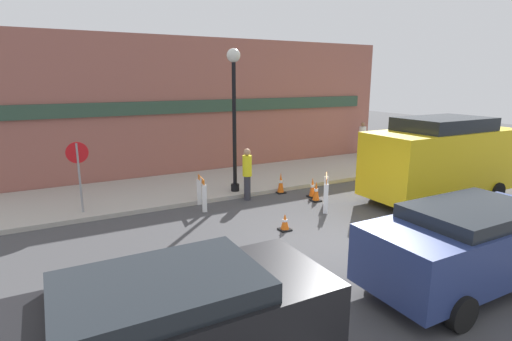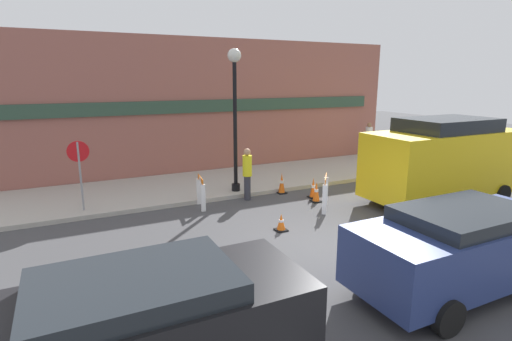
# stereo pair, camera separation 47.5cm
# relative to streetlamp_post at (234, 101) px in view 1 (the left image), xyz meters

# --- Properties ---
(ground_plane) EXTENTS (60.00, 60.00, 0.00)m
(ground_plane) POSITION_rel_streetlamp_post_xyz_m (0.29, -4.98, -3.18)
(ground_plane) COLOR #424244
(sidewalk_slab) EXTENTS (18.00, 3.93, 0.14)m
(sidewalk_slab) POSITION_rel_streetlamp_post_xyz_m (0.29, 1.49, -3.11)
(sidewalk_slab) COLOR #ADA89E
(sidewalk_slab) RESTS_ON ground_plane
(storefront_facade) EXTENTS (18.00, 0.22, 5.50)m
(storefront_facade) POSITION_rel_streetlamp_post_xyz_m (0.29, 3.53, -0.42)
(storefront_facade) COLOR #93564C
(storefront_facade) RESTS_ON ground_plane
(streetlamp_post) EXTENTS (0.44, 0.44, 4.69)m
(streetlamp_post) POSITION_rel_streetlamp_post_xyz_m (0.00, 0.00, 0.00)
(streetlamp_post) COLOR black
(streetlamp_post) RESTS_ON sidewalk_slab
(stop_sign) EXTENTS (0.60, 0.06, 2.04)m
(stop_sign) POSITION_rel_streetlamp_post_xyz_m (-4.82, 0.07, -1.67)
(stop_sign) COLOR gray
(stop_sign) RESTS_ON sidewalk_slab
(barricade_0) EXTENTS (0.25, 0.82, 0.98)m
(barricade_0) POSITION_rel_streetlamp_post_xyz_m (-1.53, -0.85, -2.65)
(barricade_0) COLOR white
(barricade_0) RESTS_ON ground_plane
(barricade_1) EXTENTS (0.70, 0.84, 1.05)m
(barricade_1) POSITION_rel_streetlamp_post_xyz_m (1.79, -2.68, -2.60)
(barricade_1) COLOR white
(barricade_1) RESTS_ON ground_plane
(traffic_cone_0) EXTENTS (0.30, 0.30, 0.46)m
(traffic_cone_0) POSITION_rel_streetlamp_post_xyz_m (-0.27, -3.60, -2.96)
(traffic_cone_0) COLOR black
(traffic_cone_0) RESTS_ON ground_plane
(traffic_cone_1) EXTENTS (0.30, 0.30, 0.67)m
(traffic_cone_1) POSITION_rel_streetlamp_post_xyz_m (2.16, -1.49, -2.85)
(traffic_cone_1) COLOR black
(traffic_cone_1) RESTS_ON ground_plane
(traffic_cone_2) EXTENTS (0.30, 0.30, 0.66)m
(traffic_cone_2) POSITION_rel_streetlamp_post_xyz_m (1.99, -1.92, -2.86)
(traffic_cone_2) COLOR black
(traffic_cone_2) RESTS_ON ground_plane
(traffic_cone_3) EXTENTS (0.30, 0.30, 0.73)m
(traffic_cone_3) POSITION_rel_streetlamp_post_xyz_m (1.48, -0.58, -2.83)
(traffic_cone_3) COLOR black
(traffic_cone_3) RESTS_ON ground_plane
(person_worker) EXTENTS (0.38, 0.38, 1.71)m
(person_worker) POSITION_rel_streetlamp_post_xyz_m (0.10, -0.73, -2.24)
(person_worker) COLOR #33333D
(person_worker) RESTS_ON ground_plane
(person_pedestrian) EXTENTS (0.41, 0.41, 1.69)m
(person_pedestrian) POSITION_rel_streetlamp_post_xyz_m (8.15, 2.64, -2.13)
(person_pedestrian) COLOR #33333D
(person_pedestrian) RESTS_ON sidewalk_slab
(parked_car_0) EXTENTS (4.32, 1.89, 1.65)m
(parked_car_0) POSITION_rel_streetlamp_post_xyz_m (-4.61, -7.68, -2.24)
(parked_car_0) COLOR black
(parked_car_0) RESTS_ON ground_plane
(parked_car_1) EXTENTS (4.40, 1.91, 1.62)m
(parked_car_1) POSITION_rel_streetlamp_post_xyz_m (1.24, -7.68, -2.26)
(parked_car_1) COLOR navy
(parked_car_1) RESTS_ON ground_plane
(work_van) EXTENTS (5.26, 2.21, 2.70)m
(work_van) POSITION_rel_streetlamp_post_xyz_m (5.62, -3.65, -1.72)
(work_van) COLOR yellow
(work_van) RESTS_ON ground_plane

